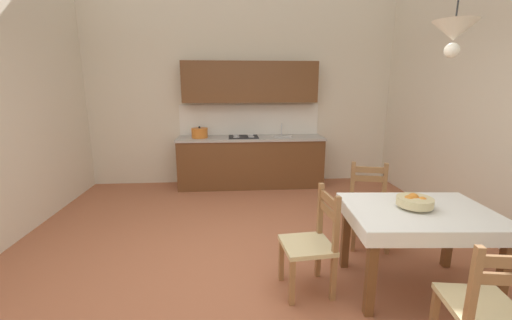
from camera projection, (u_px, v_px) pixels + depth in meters
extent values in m
cube|color=#A86042|center=(256.00, 273.00, 3.25)|extent=(6.11, 6.77, 0.10)
cube|color=silver|center=(242.00, 68.00, 5.82)|extent=(6.11, 0.12, 4.19)
cube|color=brown|center=(251.00, 163.00, 5.85)|extent=(2.56, 0.60, 0.86)
cube|color=#ADA8A3|center=(251.00, 138.00, 5.74)|extent=(2.59, 0.63, 0.04)
cube|color=white|center=(250.00, 120.00, 5.97)|extent=(2.56, 0.01, 0.55)
cube|color=brown|center=(250.00, 82.00, 5.66)|extent=(2.35, 0.34, 0.70)
cube|color=black|center=(252.00, 187.00, 5.67)|extent=(2.52, 0.02, 0.09)
cylinder|color=silver|center=(283.00, 137.00, 5.79)|extent=(0.34, 0.34, 0.02)
cylinder|color=silver|center=(282.00, 129.00, 5.90)|extent=(0.02, 0.02, 0.22)
cube|color=black|center=(244.00, 137.00, 5.73)|extent=(0.52, 0.42, 0.01)
cylinder|color=silver|center=(236.00, 137.00, 5.62)|extent=(0.11, 0.11, 0.01)
cylinder|color=silver|center=(251.00, 137.00, 5.64)|extent=(0.11, 0.11, 0.01)
cylinder|color=silver|center=(236.00, 135.00, 5.81)|extent=(0.11, 0.11, 0.01)
cylinder|color=silver|center=(250.00, 135.00, 5.84)|extent=(0.11, 0.11, 0.01)
cylinder|color=orange|center=(200.00, 133.00, 5.64)|extent=(0.28, 0.28, 0.15)
cylinder|color=orange|center=(199.00, 129.00, 5.62)|extent=(0.29, 0.29, 0.02)
sphere|color=black|center=(199.00, 127.00, 5.61)|extent=(0.04, 0.04, 0.04)
cube|color=brown|center=(420.00, 211.00, 2.77)|extent=(1.21, 0.92, 0.02)
cube|color=brown|center=(371.00, 274.00, 2.51)|extent=(0.08, 0.08, 0.73)
cube|color=brown|center=(503.00, 273.00, 2.51)|extent=(0.08, 0.08, 0.73)
cube|color=brown|center=(346.00, 233.00, 3.20)|extent=(0.08, 0.08, 0.73)
cube|color=brown|center=(449.00, 233.00, 3.20)|extent=(0.08, 0.08, 0.73)
cube|color=white|center=(420.00, 209.00, 2.77)|extent=(1.28, 0.98, 0.00)
cube|color=white|center=(450.00, 240.00, 2.35)|extent=(1.21, 0.10, 0.12)
cube|color=white|center=(397.00, 199.00, 3.22)|extent=(1.21, 0.10, 0.12)
cube|color=white|center=(349.00, 216.00, 2.78)|extent=(0.07, 0.89, 0.12)
cube|color=white|center=(489.00, 216.00, 2.79)|extent=(0.07, 0.89, 0.12)
cube|color=#D1BC89|center=(369.00, 209.00, 3.63)|extent=(0.51, 0.51, 0.04)
cube|color=#996B42|center=(388.00, 236.00, 3.48)|extent=(0.05, 0.05, 0.41)
cube|color=#996B42|center=(354.00, 234.00, 3.54)|extent=(0.05, 0.05, 0.41)
cube|color=#996B42|center=(383.00, 202.00, 3.77)|extent=(0.05, 0.05, 0.93)
cube|color=#996B42|center=(351.00, 200.00, 3.83)|extent=(0.05, 0.05, 0.93)
cube|color=#996B42|center=(369.00, 170.00, 3.71)|extent=(0.32, 0.10, 0.07)
cube|color=#996B42|center=(369.00, 179.00, 3.74)|extent=(0.32, 0.10, 0.07)
cube|color=#D1BC89|center=(307.00, 245.00, 2.81)|extent=(0.46, 0.46, 0.04)
cube|color=#996B42|center=(292.00, 282.00, 2.66)|extent=(0.05, 0.05, 0.41)
cube|color=#996B42|center=(281.00, 260.00, 3.01)|extent=(0.05, 0.05, 0.41)
cube|color=#996B42|center=(335.00, 250.00, 2.66)|extent=(0.05, 0.05, 0.93)
cube|color=#996B42|center=(319.00, 231.00, 3.01)|extent=(0.05, 0.05, 0.93)
cube|color=#996B42|center=(329.00, 199.00, 2.75)|extent=(0.05, 0.32, 0.07)
cube|color=#996B42|center=(328.00, 211.00, 2.77)|extent=(0.05, 0.32, 0.07)
cube|color=#D1BC89|center=(481.00, 306.00, 2.04)|extent=(0.48, 0.48, 0.04)
cube|color=#996B42|center=(434.00, 316.00, 2.28)|extent=(0.05, 0.05, 0.41)
cube|color=#996B42|center=(488.00, 319.00, 2.25)|extent=(0.05, 0.05, 0.41)
cube|color=#996B42|center=(468.00, 320.00, 1.87)|extent=(0.05, 0.05, 0.93)
cube|color=#996B42|center=(509.00, 279.00, 1.79)|extent=(0.32, 0.08, 0.07)
cylinder|color=beige|center=(414.00, 207.00, 2.79)|extent=(0.17, 0.17, 0.02)
cylinder|color=beige|center=(415.00, 202.00, 2.78)|extent=(0.30, 0.30, 0.07)
sphere|color=orange|center=(409.00, 200.00, 2.79)|extent=(0.09, 0.09, 0.09)
sphere|color=orange|center=(422.00, 201.00, 2.77)|extent=(0.08, 0.08, 0.08)
sphere|color=orange|center=(413.00, 199.00, 2.81)|extent=(0.10, 0.10, 0.10)
cone|color=silver|center=(454.00, 30.00, 2.37)|extent=(0.32, 0.32, 0.14)
sphere|color=white|center=(452.00, 50.00, 2.40)|extent=(0.11, 0.11, 0.11)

